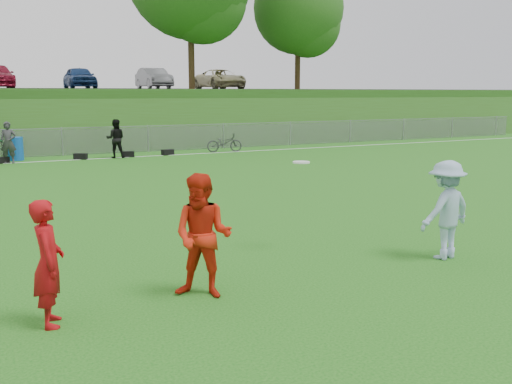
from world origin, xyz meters
TOP-DOWN VIEW (x-y plane):
  - ground at (0.00, 0.00)m, footprint 120.00×120.00m
  - sideline_far at (0.00, 18.00)m, footprint 60.00×0.10m
  - fence at (0.00, 20.00)m, footprint 58.00×0.06m
  - berm at (0.00, 31.00)m, footprint 120.00×18.00m
  - parking_lot at (0.00, 33.00)m, footprint 120.00×12.00m
  - tree_green_far at (16.16, 25.92)m, footprint 5.88×5.88m
  - car_row at (-1.17, 32.00)m, footprint 32.04×5.18m
  - gear_bags at (1.17, 18.10)m, footprint 7.63×0.54m
  - player_red_left at (-3.05, -0.04)m, footprint 0.45×0.62m
  - player_red_center at (-1.01, 0.04)m, footprint 1.07×1.04m
  - player_blue at (3.40, -0.06)m, footprint 1.17×0.77m
  - frisbee at (1.46, 1.51)m, footprint 0.31×0.31m
  - recycling_bin at (-2.06, 19.00)m, footprint 0.79×0.79m
  - bicycle at (7.27, 18.21)m, footprint 1.80×0.94m

SIDE VIEW (x-z plane):
  - ground at x=0.00m, z-range 0.00..0.00m
  - sideline_far at x=0.00m, z-range 0.00..0.01m
  - gear_bags at x=1.17m, z-range 0.00..0.26m
  - bicycle at x=7.27m, z-range 0.00..0.90m
  - recycling_bin at x=-2.06m, z-range 0.00..0.98m
  - fence at x=0.00m, z-range 0.00..1.30m
  - player_red_left at x=-3.05m, z-range 0.00..1.57m
  - player_blue at x=3.40m, z-range 0.00..1.70m
  - player_red_center at x=-1.01m, z-range 0.00..1.74m
  - berm at x=0.00m, z-range 0.00..3.00m
  - frisbee at x=1.46m, z-range 1.59..1.62m
  - parking_lot at x=0.00m, z-range 3.00..3.10m
  - car_row at x=-1.17m, z-range 3.10..4.54m
  - tree_green_far at x=16.16m, z-range 3.87..12.06m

